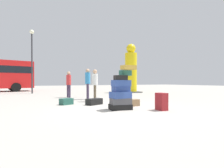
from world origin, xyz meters
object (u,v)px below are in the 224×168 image
Objects in this scene: person_tourist_with_camera at (95,82)px; lamp_post at (32,51)px; suitcase_teal_behind_tower at (66,101)px; yellow_dummy_statue at (131,71)px; suitcase_maroon_foreground_far at (161,102)px; suitcase_brown_foreground_near at (130,103)px; suitcase_tower at (121,92)px; suitcase_black_left_side at (94,102)px; person_bearded_onlooker at (88,81)px; person_passerby_in_red at (69,82)px.

lamp_post is at bearing -137.60° from person_tourist_with_camera.
suitcase_teal_behind_tower is 9.61m from yellow_dummy_statue.
person_tourist_with_camera is (-1.16, 3.65, 0.68)m from suitcase_maroon_foreground_far.
suitcase_maroon_foreground_far is 0.14× the size of yellow_dummy_statue.
lamp_post is at bearing 102.43° from suitcase_brown_foreground_near.
suitcase_maroon_foreground_far is at bearing -116.24° from yellow_dummy_statue.
suitcase_tower is at bearing -124.38° from yellow_dummy_statue.
suitcase_black_left_side is at bearing -50.43° from suitcase_teal_behind_tower.
suitcase_maroon_foreground_far is at bearing 41.41° from person_tourist_with_camera.
yellow_dummy_statue reaches higher than suitcase_maroon_foreground_far.
suitcase_brown_foreground_near is at bearing 21.93° from person_bearded_onlooker.
person_tourist_with_camera is at bearing -71.42° from lamp_post.
suitcase_tower is at bearing -148.01° from suitcase_brown_foreground_near.
person_bearded_onlooker reaches higher than suitcase_maroon_foreground_far.
suitcase_maroon_foreground_far is at bearing -70.99° from suitcase_teal_behind_tower.
suitcase_brown_foreground_near is 3.71m from person_bearded_onlooker.
yellow_dummy_statue is at bearing 24.76° from suitcase_black_left_side.
person_bearded_onlooker is 1.80m from person_passerby_in_red.
suitcase_maroon_foreground_far is 3.89m from person_tourist_with_camera.
lamp_post reaches higher than suitcase_black_left_side.
suitcase_maroon_foreground_far is at bearing -32.42° from suitcase_tower.
suitcase_maroon_foreground_far is at bearing -79.31° from suitcase_black_left_side.
person_passerby_in_red reaches higher than person_tourist_with_camera.
person_passerby_in_red is at bearing 96.44° from suitcase_tower.
person_bearded_onlooker reaches higher than person_passerby_in_red.
suitcase_brown_foreground_near is 0.15× the size of lamp_post.
person_tourist_with_camera is (1.58, 0.57, 0.85)m from suitcase_teal_behind_tower.
suitcase_maroon_foreground_far reaches higher than suitcase_brown_foreground_near.
person_bearded_onlooker is (0.08, 4.12, 0.42)m from suitcase_tower.
person_bearded_onlooker is 7.72m from lamp_post.
suitcase_brown_foreground_near is at bearing 37.77° from suitcase_tower.
person_tourist_with_camera is 7.93m from yellow_dummy_statue.
person_passerby_in_red is at bearing 53.22° from suitcase_teal_behind_tower.
suitcase_black_left_side is at bearing 130.03° from suitcase_brown_foreground_near.
suitcase_tower reaches higher than suitcase_black_left_side.
yellow_dummy_statue is 0.83× the size of lamp_post.
person_bearded_onlooker reaches higher than suitcase_teal_behind_tower.
lamp_post is at bearing 109.56° from suitcase_maroon_foreground_far.
suitcase_brown_foreground_near is at bearing 40.73° from person_tourist_with_camera.
person_tourist_with_camera reaches higher than suitcase_maroon_foreground_far.
suitcase_black_left_side is 0.16× the size of yellow_dummy_statue.
person_bearded_onlooker is (-1.13, 4.89, 0.75)m from suitcase_maroon_foreground_far.
yellow_dummy_statue is at bearing 55.62° from suitcase_tower.
suitcase_tower is 0.35× the size of yellow_dummy_statue.
suitcase_teal_behind_tower is 3.66m from person_passerby_in_red.
yellow_dummy_statue reaches higher than suitcase_black_left_side.
person_tourist_with_camera is at bearing -2.72° from suitcase_teal_behind_tower.
person_tourist_with_camera is 0.36× the size of yellow_dummy_statue.
yellow_dummy_statue reaches higher than suitcase_brown_foreground_near.
suitcase_brown_foreground_near is 0.47× the size of person_passerby_in_red.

